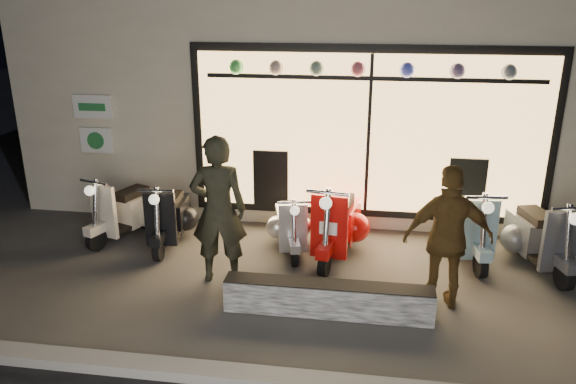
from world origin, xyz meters
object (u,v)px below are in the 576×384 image
graffiti_barrier (328,299)px  woman (448,238)px  man (218,210)px  scooter_red (338,222)px  scooter_silver (290,224)px

graffiti_barrier → woman: bearing=16.8°
man → woman: size_ratio=1.11×
scooter_red → scooter_silver: bearing=-174.9°
scooter_red → woman: (1.34, -1.34, 0.43)m
graffiti_barrier → woman: size_ratio=1.38×
scooter_red → graffiti_barrier: bearing=-81.2°
scooter_red → man: man is taller
graffiti_barrier → woman: (1.35, 0.41, 0.68)m
scooter_silver → woman: (2.06, -1.39, 0.52)m
scooter_silver → woman: size_ratio=0.71×
scooter_silver → scooter_red: scooter_red is taller
graffiti_barrier → scooter_red: size_ratio=1.54×
graffiti_barrier → scooter_red: bearing=89.9°
scooter_silver → woman: bearing=-48.1°
man → graffiti_barrier: bearing=148.1°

